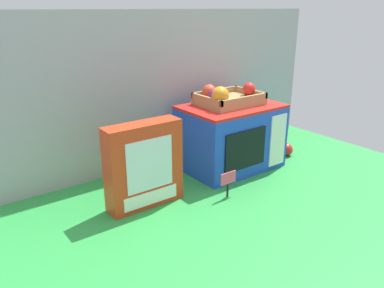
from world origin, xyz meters
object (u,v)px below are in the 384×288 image
(cookie_set_box, at_px, (144,165))
(toy_microwave, at_px, (231,137))
(price_sign, at_px, (228,181))
(loose_toy_apple, at_px, (287,149))
(food_groups_crate, at_px, (227,98))

(cookie_set_box, bearing_deg, toy_microwave, 9.48)
(price_sign, xyz_separation_m, loose_toy_apple, (0.51, 0.15, -0.04))
(cookie_set_box, bearing_deg, loose_toy_apple, 1.16)
(toy_microwave, height_order, cookie_set_box, cookie_set_box)
(loose_toy_apple, bearing_deg, price_sign, -163.40)
(loose_toy_apple, bearing_deg, cookie_set_box, -178.84)
(food_groups_crate, bearing_deg, cookie_set_box, -168.27)
(food_groups_crate, xyz_separation_m, cookie_set_box, (-0.46, -0.10, -0.16))
(cookie_set_box, distance_m, price_sign, 0.32)
(food_groups_crate, relative_size, loose_toy_apple, 4.48)
(toy_microwave, relative_size, loose_toy_apple, 6.94)
(price_sign, height_order, loose_toy_apple, price_sign)
(food_groups_crate, bearing_deg, price_sign, -129.23)
(food_groups_crate, height_order, price_sign, food_groups_crate)
(cookie_set_box, bearing_deg, food_groups_crate, 11.73)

